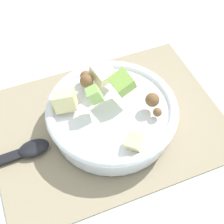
{
  "coord_description": "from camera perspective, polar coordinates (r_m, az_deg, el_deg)",
  "views": [
    {
      "loc": [
        -0.13,
        -0.36,
        0.53
      ],
      "look_at": [
        0.01,
        -0.01,
        0.04
      ],
      "focal_mm": 53.99,
      "sensor_mm": 36.0,
      "label": 1
    }
  ],
  "objects": [
    {
      "name": "ground_plane",
      "position": [
        0.65,
        -0.72,
        -1.97
      ],
      "size": [
        2.4,
        2.4,
        0.0
      ],
      "primitive_type": "plane",
      "color": "silver"
    },
    {
      "name": "placemat",
      "position": [
        0.65,
        -0.72,
        -1.81
      ],
      "size": [
        0.44,
        0.33,
        0.01
      ],
      "primitive_type": "cube",
      "color": "gray",
      "rests_on": "ground_plane"
    },
    {
      "name": "serving_spoon",
      "position": [
        0.63,
        -17.68,
        -7.49
      ],
      "size": [
        0.24,
        0.04,
        0.01
      ],
      "color": "black",
      "rests_on": "placemat"
    },
    {
      "name": "salad_bowl",
      "position": [
        0.62,
        -0.08,
        -0.17
      ],
      "size": [
        0.24,
        0.24,
        0.11
      ],
      "color": "white",
      "rests_on": "placemat"
    }
  ]
}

